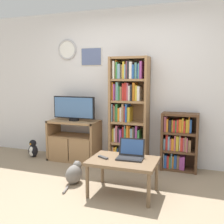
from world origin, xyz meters
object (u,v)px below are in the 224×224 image
at_px(laptop, 131,153).
at_px(cat, 75,173).
at_px(tv_stand, 74,140).
at_px(penguin_figurine, 33,149).
at_px(television, 74,108).
at_px(bookshelf_short, 178,142).
at_px(coffee_table, 123,163).
at_px(bookshelf_tall, 128,111).
at_px(remote_near_laptop, 103,157).

relative_size(laptop, cat, 0.67).
height_order(tv_stand, penguin_figurine, tv_stand).
height_order(television, bookshelf_short, television).
bearing_deg(bookshelf_short, television, -176.41).
relative_size(coffee_table, penguin_figurine, 2.59).
height_order(bookshelf_tall, penguin_figurine, bookshelf_tall).
xyz_separation_m(bookshelf_tall, coffee_table, (0.27, -1.12, -0.51)).
relative_size(television, coffee_table, 0.91).
bearing_deg(tv_stand, laptop, -35.07).
bearing_deg(laptop, television, 140.77).
bearing_deg(bookshelf_short, bookshelf_tall, -179.23).
xyz_separation_m(tv_stand, cat, (0.49, -0.91, -0.22)).
bearing_deg(coffee_table, tv_stand, 140.64).
bearing_deg(bookshelf_tall, coffee_table, -76.42).
relative_size(laptop, remote_near_laptop, 2.13).
relative_size(cat, penguin_figurine, 1.59).
height_order(tv_stand, television, television).
height_order(television, penguin_figurine, television).
bearing_deg(television, bookshelf_short, 3.59).
height_order(coffee_table, laptop, laptop).
height_order(tv_stand, cat, tv_stand).
bearing_deg(coffee_table, bookshelf_short, 63.72).
height_order(tv_stand, remote_near_laptop, tv_stand).
bearing_deg(tv_stand, coffee_table, -39.36).
bearing_deg(remote_near_laptop, television, -108.64).
bearing_deg(laptop, coffee_table, -130.86).
bearing_deg(remote_near_laptop, bookshelf_tall, -150.52).
distance_m(bookshelf_tall, bookshelf_short, 0.94).
bearing_deg(cat, coffee_table, 3.35).
height_order(bookshelf_short, cat, bookshelf_short).
relative_size(tv_stand, bookshelf_short, 0.97).
bearing_deg(television, remote_near_laptop, -47.50).
relative_size(bookshelf_tall, bookshelf_short, 1.96).
bearing_deg(laptop, remote_near_laptop, -163.17).
bearing_deg(bookshelf_tall, cat, -114.21).
bearing_deg(penguin_figurine, tv_stand, 8.11).
xyz_separation_m(television, penguin_figurine, (-0.79, -0.13, -0.78)).
bearing_deg(penguin_figurine, bookshelf_short, 5.32).
distance_m(bookshelf_tall, cat, 1.36).
xyz_separation_m(bookshelf_short, remote_near_laptop, (-0.82, -1.16, 0.00)).
bearing_deg(television, coffee_table, -39.93).
height_order(television, remote_near_laptop, television).
height_order(bookshelf_tall, coffee_table, bookshelf_tall).
height_order(bookshelf_short, laptop, bookshelf_short).
distance_m(television, cat, 1.31).
bearing_deg(television, tv_stand, -111.61).
height_order(remote_near_laptop, cat, remote_near_laptop).
xyz_separation_m(cat, penguin_figurine, (-1.28, 0.80, 0.01)).
bearing_deg(cat, bookshelf_tall, 76.21).
distance_m(tv_stand, bookshelf_tall, 1.10).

